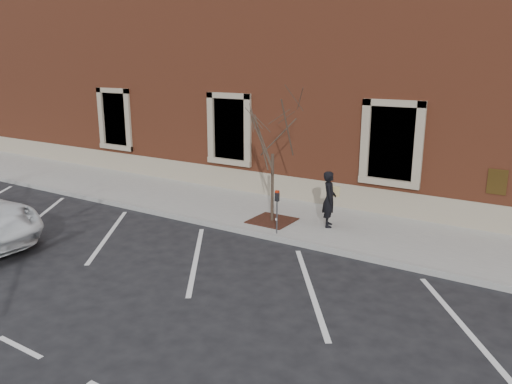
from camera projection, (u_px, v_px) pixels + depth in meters
The scene contains 9 objects.
ground at pixel (245, 233), 14.34m from camera, with size 120.00×120.00×0.00m, color #28282B.
sidewalk_near at pixel (276, 216), 15.74m from camera, with size 40.00×3.50×0.15m, color #B0AFA6.
curb_near at pixel (244, 231), 14.28m from camera, with size 40.00×0.12×0.15m, color #9E9E99.
parking_stripes at pixel (196, 258), 12.54m from camera, with size 28.00×4.40×0.01m, color silver, non-canonical shape.
building_civic at pixel (354, 82), 19.62m from camera, with size 40.00×8.62×8.00m.
man at pixel (329, 199), 14.31m from camera, with size 0.59×0.39×1.63m, color black.
parking_meter at pixel (277, 204), 13.68m from camera, with size 0.11×0.09×1.23m.
tree_grate at pixel (272, 221), 14.96m from camera, with size 1.22×1.22×0.03m, color #471D16.
sapling at pixel (273, 135), 14.30m from camera, with size 2.23×2.23×3.72m.
Camera 1 is at (7.58, -11.24, 4.81)m, focal length 35.00 mm.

